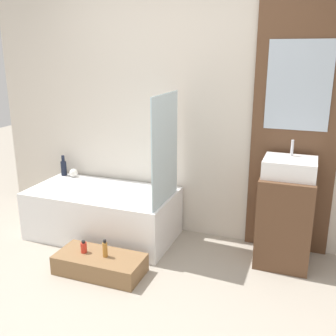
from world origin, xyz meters
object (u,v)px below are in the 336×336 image
Objects in this scene: sink at (290,167)px; bottle_soap_primary at (84,247)px; vase_round_light at (74,173)px; wooden_step_bench at (100,264)px; bottle_soap_secondary at (105,249)px; vase_tall_dark at (64,167)px; bathtub at (103,213)px.

sink is 3.96× the size of bottle_soap_primary.
vase_round_light is at bearing 126.65° from bottle_soap_primary.
bottle_soap_secondary is at bearing 0.00° from wooden_step_bench.
vase_tall_dark is 1.41m from bottle_soap_secondary.
bottle_soap_secondary reaches higher than bottle_soap_primary.
bathtub is at bearing 120.82° from bottle_soap_secondary.
wooden_step_bench is 1.31m from vase_round_light.
vase_round_light is (-0.50, 0.28, 0.28)m from bathtub.
sink is 2.40m from vase_tall_dark.
bathtub is at bearing -24.64° from vase_tall_dark.
vase_tall_dark reaches higher than bottle_soap_secondary.
vase_tall_dark is 1.28m from bottle_soap_primary.
wooden_step_bench is 0.16m from bottle_soap_secondary.
bathtub is 3.36× the size of sink.
bottle_soap_secondary is at bearing -45.90° from vase_round_light.
bottle_soap_secondary is (0.06, 0.00, 0.15)m from wooden_step_bench.
wooden_step_bench is 8.26× the size of vase_round_light.
bottle_soap_secondary is (0.20, 0.00, 0.02)m from bottle_soap_primary.
vase_round_light is 1.30m from bottle_soap_secondary.
bottle_soap_primary is (0.81, -0.92, -0.37)m from vase_tall_dark.
bottle_soap_primary is at bearing -48.81° from vase_tall_dark.
bathtub is 0.65m from bottle_soap_primary.
bathtub is 15.90× the size of vase_round_light.
bathtub is at bearing -28.83° from vase_round_light.
bathtub is 0.77m from vase_tall_dark.
bathtub reaches higher than wooden_step_bench.
sink is 1.68m from bottle_soap_secondary.
bathtub reaches higher than bottle_soap_secondary.
vase_round_light is (0.13, -0.01, -0.05)m from vase_tall_dark.
bottle_soap_primary is at bearing 180.00° from bottle_soap_secondary.
vase_tall_dark is at bearing 131.19° from bottle_soap_primary.
sink reaches higher than bottle_soap_secondary.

